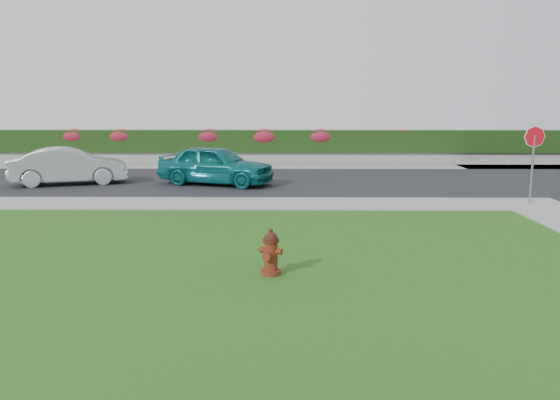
{
  "coord_description": "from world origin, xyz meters",
  "views": [
    {
      "loc": [
        -0.45,
        -7.31,
        2.97
      ],
      "look_at": [
        -0.58,
        4.56,
        0.9
      ],
      "focal_mm": 35.0,
      "sensor_mm": 36.0,
      "label": 1
    }
  ],
  "objects_px": {
    "stop_sign": "(534,147)",
    "sedan_teal": "(216,165)",
    "sedan_silver": "(69,166)",
    "fire_hydrant": "(271,253)"
  },
  "relations": [
    {
      "from": "stop_sign",
      "to": "sedan_teal",
      "type": "bearing_deg",
      "value": 176.74
    },
    {
      "from": "sedan_teal",
      "to": "sedan_silver",
      "type": "height_order",
      "value": "sedan_teal"
    },
    {
      "from": "fire_hydrant",
      "to": "stop_sign",
      "type": "xyz_separation_m",
      "value": [
        7.62,
        6.96,
        1.35
      ]
    },
    {
      "from": "fire_hydrant",
      "to": "stop_sign",
      "type": "bearing_deg",
      "value": 64.52
    },
    {
      "from": "stop_sign",
      "to": "fire_hydrant",
      "type": "bearing_deg",
      "value": -119.41
    },
    {
      "from": "sedan_teal",
      "to": "sedan_silver",
      "type": "distance_m",
      "value": 5.5
    },
    {
      "from": "sedan_silver",
      "to": "stop_sign",
      "type": "height_order",
      "value": "stop_sign"
    },
    {
      "from": "sedan_teal",
      "to": "fire_hydrant",
      "type": "bearing_deg",
      "value": -148.84
    },
    {
      "from": "sedan_teal",
      "to": "sedan_silver",
      "type": "bearing_deg",
      "value": 108.78
    },
    {
      "from": "sedan_teal",
      "to": "stop_sign",
      "type": "bearing_deg",
      "value": -92.48
    }
  ]
}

